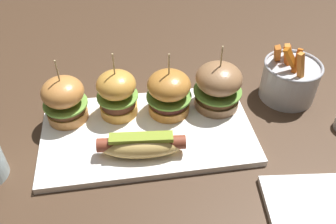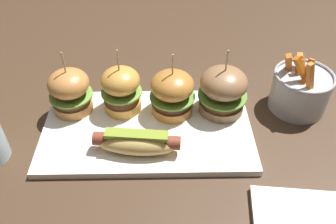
{
  "view_description": "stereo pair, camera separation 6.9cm",
  "coord_description": "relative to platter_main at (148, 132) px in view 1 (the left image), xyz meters",
  "views": [
    {
      "loc": [
        -0.04,
        -0.51,
        0.51
      ],
      "look_at": [
        0.04,
        0.0,
        0.05
      ],
      "focal_mm": 38.36,
      "sensor_mm": 36.0,
      "label": 1
    },
    {
      "loc": [
        0.03,
        -0.51,
        0.51
      ],
      "look_at": [
        0.04,
        0.0,
        0.05
      ],
      "focal_mm": 38.36,
      "sensor_mm": 36.0,
      "label": 2
    }
  ],
  "objects": [
    {
      "name": "slider_far_right",
      "position": [
        0.15,
        0.05,
        0.06
      ],
      "size": [
        0.1,
        0.1,
        0.14
      ],
      "color": "#936A45",
      "rests_on": "platter_main"
    },
    {
      "name": "ground_plane",
      "position": [
        0.0,
        0.0,
        -0.01
      ],
      "size": [
        3.0,
        3.0,
        0.0
      ],
      "primitive_type": "plane",
      "color": "#422D1E"
    },
    {
      "name": "hot_dog",
      "position": [
        -0.02,
        -0.06,
        0.03
      ],
      "size": [
        0.16,
        0.06,
        0.05
      ],
      "color": "#D8B261",
      "rests_on": "platter_main"
    },
    {
      "name": "slider_center_left",
      "position": [
        -0.05,
        0.06,
        0.06
      ],
      "size": [
        0.08,
        0.08,
        0.14
      ],
      "color": "gold",
      "rests_on": "platter_main"
    },
    {
      "name": "slider_far_left",
      "position": [
        -0.16,
        0.06,
        0.05
      ],
      "size": [
        0.09,
        0.09,
        0.14
      ],
      "color": "#C37E3E",
      "rests_on": "platter_main"
    },
    {
      "name": "platter_main",
      "position": [
        0.0,
        0.0,
        0.0
      ],
      "size": [
        0.41,
        0.23,
        0.01
      ],
      "primitive_type": "cube",
      "color": "white",
      "rests_on": "ground"
    },
    {
      "name": "side_plate",
      "position": [
        0.26,
        -0.24,
        -0.0
      ],
      "size": [
        0.2,
        0.2,
        0.01
      ],
      "primitive_type": "cube",
      "rotation": [
        0.0,
        0.0,
        -0.11
      ],
      "color": "white",
      "rests_on": "ground"
    },
    {
      "name": "slider_center_right",
      "position": [
        0.05,
        0.05,
        0.05
      ],
      "size": [
        0.09,
        0.09,
        0.14
      ],
      "color": "#B47531",
      "rests_on": "platter_main"
    },
    {
      "name": "fries_bucket",
      "position": [
        0.32,
        0.07,
        0.04
      ],
      "size": [
        0.12,
        0.12,
        0.14
      ],
      "color": "#B7BABF",
      "rests_on": "ground"
    }
  ]
}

